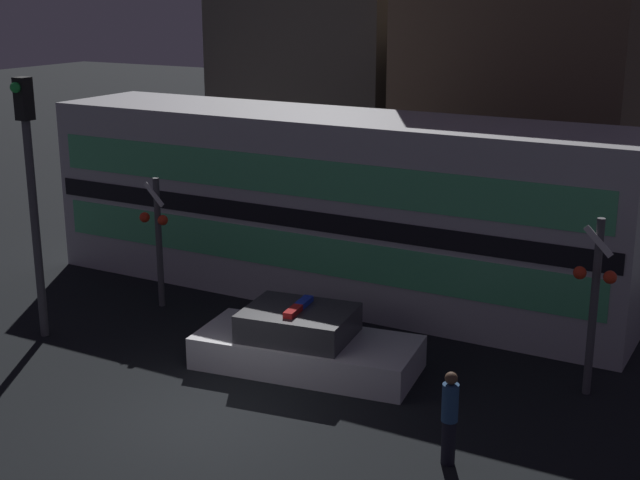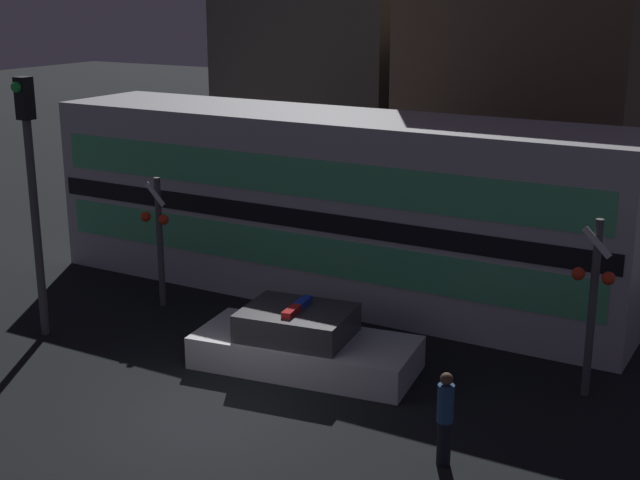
# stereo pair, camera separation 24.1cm
# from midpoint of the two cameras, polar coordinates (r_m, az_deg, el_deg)

# --- Properties ---
(ground_plane) EXTENTS (120.00, 120.00, 0.00)m
(ground_plane) POSITION_cam_midpoint_polar(r_m,az_deg,el_deg) (16.66, -6.82, -11.32)
(ground_plane) COLOR black
(train) EXTENTS (15.27, 3.19, 4.58)m
(train) POSITION_cam_midpoint_polar(r_m,az_deg,el_deg) (22.47, 1.07, 2.24)
(train) COLOR silver
(train) RESTS_ON ground_plane
(police_car) EXTENTS (4.79, 2.57, 1.37)m
(police_car) POSITION_cam_midpoint_polar(r_m,az_deg,el_deg) (18.44, -0.70, -6.69)
(police_car) COLOR silver
(police_car) RESTS_ON ground_plane
(pedestrian) EXTENTS (0.28, 0.28, 1.64)m
(pedestrian) POSITION_cam_midpoint_polar(r_m,az_deg,el_deg) (14.91, 8.47, -11.20)
(pedestrian) COLOR black
(pedestrian) RESTS_ON ground_plane
(crossing_signal_near) EXTENTS (0.80, 0.35, 3.51)m
(crossing_signal_near) POSITION_cam_midpoint_polar(r_m,az_deg,el_deg) (17.47, 17.42, -3.63)
(crossing_signal_near) COLOR #4C4C51
(crossing_signal_near) RESTS_ON ground_plane
(crossing_signal_far) EXTENTS (0.80, 0.35, 3.22)m
(crossing_signal_far) POSITION_cam_midpoint_polar(r_m,az_deg,el_deg) (21.86, -9.99, 0.35)
(crossing_signal_far) COLOR #4C4C51
(crossing_signal_far) RESTS_ON ground_plane
(traffic_light_corner) EXTENTS (0.30, 0.46, 5.78)m
(traffic_light_corner) POSITION_cam_midpoint_polar(r_m,az_deg,el_deg) (20.24, -17.63, 3.44)
(traffic_light_corner) COLOR #4C4C51
(traffic_light_corner) RESTS_ON ground_plane
(building_left) EXTENTS (6.47, 4.35, 7.35)m
(building_left) POSITION_cam_midpoint_polar(r_m,az_deg,el_deg) (31.20, 0.37, 8.67)
(building_left) COLOR #47423D
(building_left) RESTS_ON ground_plane
(building_center) EXTENTS (6.69, 4.57, 10.24)m
(building_center) POSITION_cam_midpoint_polar(r_m,az_deg,el_deg) (27.36, 13.28, 10.29)
(building_center) COLOR brown
(building_center) RESTS_ON ground_plane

